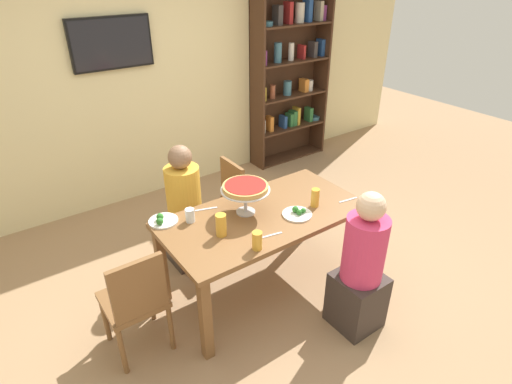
{
  "coord_description": "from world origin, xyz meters",
  "views": [
    {
      "loc": [
        -1.65,
        -2.21,
        2.48
      ],
      "look_at": [
        0.0,
        0.1,
        0.89
      ],
      "focal_mm": 29.38,
      "sensor_mm": 36.0,
      "label": 1
    }
  ],
  "objects": [
    {
      "name": "ground_plane",
      "position": [
        0.0,
        0.0,
        0.0
      ],
      "size": [
        12.0,
        12.0,
        0.0
      ],
      "primitive_type": "plane",
      "color": "#9E7A56"
    },
    {
      "name": "rear_partition",
      "position": [
        0.0,
        2.2,
        1.4
      ],
      "size": [
        8.0,
        0.12,
        2.8
      ],
      "primitive_type": "cube",
      "color": "beige",
      "rests_on": "ground_plane"
    },
    {
      "name": "dining_table",
      "position": [
        0.0,
        0.0,
        0.64
      ],
      "size": [
        1.6,
        0.82,
        0.74
      ],
      "color": "brown",
      "rests_on": "ground_plane"
    },
    {
      "name": "bookshelf",
      "position": [
        1.9,
        2.01,
        1.15
      ],
      "size": [
        1.1,
        0.3,
        2.21
      ],
      "color": "#422819",
      "rests_on": "ground_plane"
    },
    {
      "name": "television",
      "position": [
        -0.31,
        2.11,
        1.75
      ],
      "size": [
        0.81,
        0.05,
        0.5
      ],
      "color": "black"
    },
    {
      "name": "diner_near_right",
      "position": [
        0.34,
        -0.73,
        0.49
      ],
      "size": [
        0.34,
        0.34,
        1.15
      ],
      "rotation": [
        0.0,
        0.0,
        1.57
      ],
      "color": "#382D28",
      "rests_on": "ground_plane"
    },
    {
      "name": "diner_far_left",
      "position": [
        -0.33,
        0.71,
        0.49
      ],
      "size": [
        0.34,
        0.34,
        1.15
      ],
      "rotation": [
        0.0,
        0.0,
        -1.57
      ],
      "color": "#382D28",
      "rests_on": "ground_plane"
    },
    {
      "name": "chair_far_right",
      "position": [
        0.27,
        0.69,
        0.49
      ],
      "size": [
        0.4,
        0.4,
        0.87
      ],
      "rotation": [
        0.0,
        0.0,
        -1.57
      ],
      "color": "brown",
      "rests_on": "ground_plane"
    },
    {
      "name": "chair_head_west",
      "position": [
        -1.09,
        -0.04,
        0.49
      ],
      "size": [
        0.4,
        0.4,
        0.87
      ],
      "color": "brown",
      "rests_on": "ground_plane"
    },
    {
      "name": "deep_dish_pizza_stand",
      "position": [
        -0.1,
        0.1,
        0.95
      ],
      "size": [
        0.38,
        0.38,
        0.25
      ],
      "color": "silver",
      "rests_on": "dining_table"
    },
    {
      "name": "salad_plate_near_diner",
      "position": [
        0.21,
        -0.16,
        0.76
      ],
      "size": [
        0.23,
        0.23,
        0.07
      ],
      "color": "white",
      "rests_on": "dining_table"
    },
    {
      "name": "salad_plate_far_diner",
      "position": [
        -0.69,
        0.35,
        0.76
      ],
      "size": [
        0.22,
        0.22,
        0.07
      ],
      "color": "white",
      "rests_on": "dining_table"
    },
    {
      "name": "beer_glass_amber_tall",
      "position": [
        -0.41,
        -0.05,
        0.82
      ],
      "size": [
        0.08,
        0.08,
        0.17
      ],
      "primitive_type": "cylinder",
      "color": "gold",
      "rests_on": "dining_table"
    },
    {
      "name": "beer_glass_amber_short",
      "position": [
        0.41,
        -0.14,
        0.82
      ],
      "size": [
        0.07,
        0.07,
        0.15
      ],
      "primitive_type": "cylinder",
      "color": "gold",
      "rests_on": "dining_table"
    },
    {
      "name": "beer_glass_amber_spare",
      "position": [
        -0.3,
        -0.33,
        0.81
      ],
      "size": [
        0.07,
        0.07,
        0.13
      ],
      "primitive_type": "cylinder",
      "color": "gold",
      "rests_on": "dining_table"
    },
    {
      "name": "water_glass_clear_near",
      "position": [
        -0.51,
        0.24,
        0.79
      ],
      "size": [
        0.07,
        0.07,
        0.11
      ],
      "primitive_type": "cylinder",
      "color": "white",
      "rests_on": "dining_table"
    },
    {
      "name": "cutlery_fork_near",
      "position": [
        -0.13,
        -0.26,
        0.74
      ],
      "size": [
        0.18,
        0.05,
        0.0
      ],
      "primitive_type": "cube",
      "rotation": [
        0.0,
        0.0,
        -0.19
      ],
      "color": "silver",
      "rests_on": "dining_table"
    },
    {
      "name": "cutlery_knife_near",
      "position": [
        0.69,
        -0.23,
        0.74
      ],
      "size": [
        0.18,
        0.04,
        0.0
      ],
      "primitive_type": "cube",
      "rotation": [
        0.0,
        0.0,
        -0.15
      ],
      "color": "silver",
      "rests_on": "dining_table"
    },
    {
      "name": "cutlery_fork_far",
      "position": [
        -0.33,
        0.32,
        0.74
      ],
      "size": [
        0.18,
        0.07,
        0.0
      ],
      "primitive_type": "cube",
      "rotation": [
        0.0,
        0.0,
        2.83
      ],
      "color": "silver",
      "rests_on": "dining_table"
    }
  ]
}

